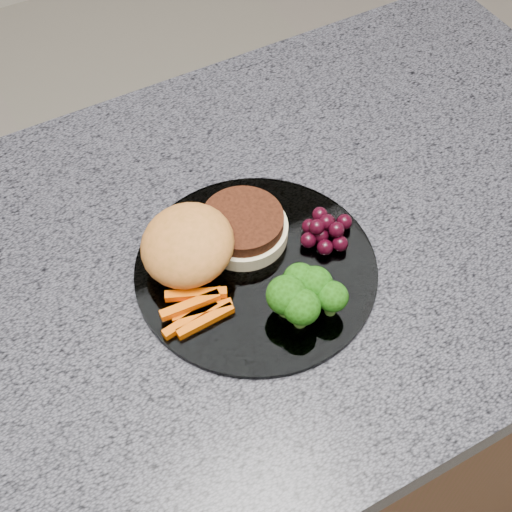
{
  "coord_description": "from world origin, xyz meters",
  "views": [
    {
      "loc": [
        -0.14,
        -0.42,
        1.52
      ],
      "look_at": [
        0.07,
        -0.03,
        0.93
      ],
      "focal_mm": 50.0,
      "sensor_mm": 36.0,
      "label": 1
    }
  ],
  "objects": [
    {
      "name": "burger",
      "position": [
        0.04,
        0.01,
        0.93
      ],
      "size": [
        0.19,
        0.13,
        0.05
      ],
      "rotation": [
        0.0,
        0.0,
        0.28
      ],
      "color": "#F7E3AE",
      "rests_on": "plate"
    },
    {
      "name": "carrot_sticks",
      "position": [
        -0.01,
        -0.05,
        0.91
      ],
      "size": [
        0.08,
        0.05,
        0.02
      ],
      "rotation": [
        0.0,
        0.0,
        -0.33
      ],
      "color": "#E55903",
      "rests_on": "plate"
    },
    {
      "name": "plate",
      "position": [
        0.07,
        -0.03,
        0.9
      ],
      "size": [
        0.26,
        0.26,
        0.01
      ],
      "primitive_type": "cylinder",
      "color": "white",
      "rests_on": "countertop"
    },
    {
      "name": "grape_bunch",
      "position": [
        0.16,
        -0.03,
        0.92
      ],
      "size": [
        0.07,
        0.05,
        0.03
      ],
      "rotation": [
        0.0,
        0.0,
        -0.42
      ],
      "color": "black",
      "rests_on": "plate"
    },
    {
      "name": "countertop",
      "position": [
        0.0,
        0.0,
        0.88
      ],
      "size": [
        1.2,
        0.6,
        0.04
      ],
      "primitive_type": "cube",
      "color": "#4D4C56",
      "rests_on": "island_cabinet"
    },
    {
      "name": "island_cabinet",
      "position": [
        0.0,
        0.0,
        0.43
      ],
      "size": [
        1.2,
        0.6,
        0.86
      ],
      "primitive_type": "cube",
      "color": "#512D1B",
      "rests_on": "ground"
    },
    {
      "name": "broccoli",
      "position": [
        0.09,
        -0.1,
        0.93
      ],
      "size": [
        0.08,
        0.07,
        0.05
      ],
      "rotation": [
        0.0,
        0.0,
        -0.21
      ],
      "color": "#548731",
      "rests_on": "plate"
    }
  ]
}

